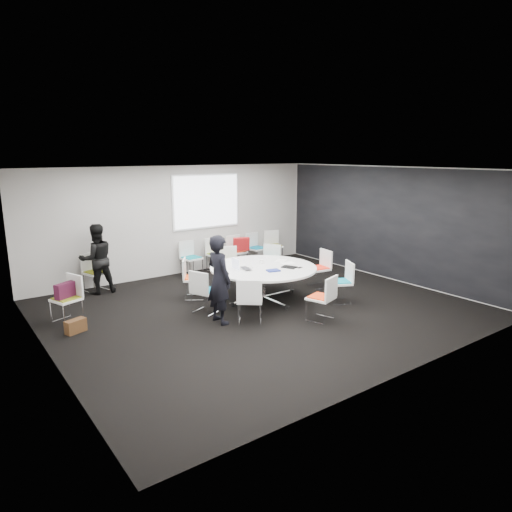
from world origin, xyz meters
TOP-DOWN VIEW (x-y plane):
  - room_shell at (0.09, 0.00)m, footprint 8.08×7.08m
  - conference_table at (0.41, 0.43)m, footprint 2.28×2.28m
  - projection_screen at (0.80, 3.46)m, footprint 1.90×0.03m
  - chair_ring_a at (2.05, 0.42)m, footprint 0.51×0.52m
  - chair_ring_b at (1.45, 1.56)m, footprint 0.62×0.63m
  - chair_ring_c at (0.50, 1.94)m, footprint 0.60×0.59m
  - chair_ring_d at (-0.76, 1.39)m, footprint 0.63×0.63m
  - chair_ring_e at (-1.03, 0.43)m, footprint 0.59×0.60m
  - chair_ring_f at (-0.63, -0.55)m, footprint 0.64×0.64m
  - chair_ring_g at (0.54, -1.24)m, footprint 0.58×0.57m
  - chair_ring_h at (1.61, -0.69)m, footprint 0.61×0.61m
  - chair_back_a at (0.13, 3.17)m, footprint 0.52×0.51m
  - chair_back_b at (0.88, 3.14)m, footprint 0.52×0.51m
  - chair_back_c at (1.53, 3.13)m, footprint 0.47×0.46m
  - chair_back_d at (2.23, 3.16)m, footprint 0.52×0.51m
  - chair_back_e at (2.84, 3.16)m, footprint 0.58×0.57m
  - chair_spare_left at (-3.36, 1.51)m, footprint 0.58×0.59m
  - chair_person_back at (-2.33, 3.16)m, footprint 0.57×0.56m
  - person_main at (-1.07, -0.18)m, footprint 0.42×0.62m
  - person_back at (-2.32, 3.00)m, footprint 0.78×0.62m
  - laptop at (0.04, 0.46)m, footprint 0.28×0.38m
  - laptop_lid at (-0.21, 0.56)m, footprint 0.04×0.30m
  - notebook_black at (0.82, 0.05)m, footprint 0.33×0.36m
  - tablet_folio at (0.36, 0.02)m, footprint 0.30×0.26m
  - papers_right at (1.07, 0.64)m, footprint 0.37×0.34m
  - papers_front at (1.05, 0.38)m, footprint 0.32×0.24m
  - cup at (0.57, 0.69)m, footprint 0.08×0.08m
  - phone at (0.99, -0.10)m, footprint 0.15×0.11m
  - maroon_bag at (-3.38, 1.51)m, footprint 0.42×0.31m
  - brown_bag at (-3.40, 0.88)m, footprint 0.39×0.27m
  - red_jacket at (1.53, 2.90)m, footprint 0.47×0.33m

SIDE VIEW (x-z plane):
  - brown_bag at x=-3.40m, z-range 0.00..0.24m
  - chair_ring_a at x=2.05m, z-range -0.16..0.72m
  - chair_ring_b at x=1.45m, z-range -0.16..0.72m
  - chair_ring_c at x=0.50m, z-range -0.16..0.72m
  - chair_ring_d at x=-0.76m, z-range -0.16..0.72m
  - chair_ring_e at x=-1.03m, z-range -0.16..0.72m
  - chair_ring_f at x=-0.63m, z-range -0.16..0.72m
  - chair_ring_g at x=0.54m, z-range -0.16..0.72m
  - chair_ring_h at x=1.61m, z-range -0.16..0.72m
  - chair_back_a at x=0.13m, z-range -0.16..0.72m
  - chair_back_b at x=0.88m, z-range -0.16..0.72m
  - chair_back_c at x=1.53m, z-range -0.16..0.72m
  - chair_back_d at x=2.23m, z-range -0.16..0.72m
  - chair_back_e at x=2.84m, z-range -0.16..0.72m
  - chair_spare_left at x=-3.36m, z-range -0.16..0.72m
  - chair_person_back at x=-2.33m, z-range -0.16..0.72m
  - conference_table at x=0.41m, z-range 0.18..0.91m
  - maroon_bag at x=-3.38m, z-range 0.48..0.76m
  - red_jacket at x=1.53m, z-range 0.52..0.88m
  - papers_right at x=1.07m, z-range 0.73..0.73m
  - papers_front at x=1.05m, z-range 0.73..0.73m
  - phone at x=0.99m, z-range 0.73..0.74m
  - notebook_black at x=0.82m, z-range 0.73..0.75m
  - tablet_folio at x=0.36m, z-range 0.73..0.76m
  - laptop at x=0.04m, z-range 0.73..0.76m
  - cup at x=0.57m, z-range 0.73..0.82m
  - person_back at x=-2.32m, z-range 0.00..1.58m
  - person_main at x=-1.07m, z-range 0.00..1.67m
  - laptop_lid at x=-0.21m, z-range 0.75..0.97m
  - room_shell at x=0.09m, z-range -0.04..2.84m
  - projection_screen at x=0.80m, z-range 1.17..2.53m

